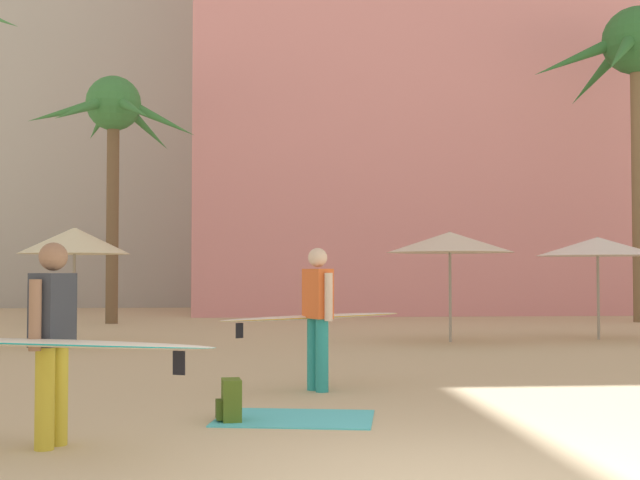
{
  "coord_description": "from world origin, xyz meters",
  "views": [
    {
      "loc": [
        -1.48,
        -5.52,
        1.47
      ],
      "look_at": [
        -0.31,
        7.97,
        1.99
      ],
      "focal_mm": 47.4,
      "sensor_mm": 36.0,
      "label": 1
    }
  ],
  "objects": [
    {
      "name": "beach_towel",
      "position": [
        -0.99,
        2.98,
        0.01
      ],
      "size": [
        1.73,
        1.35,
        0.01
      ],
      "primitive_type": "cube",
      "rotation": [
        0.0,
        0.0,
        -0.18
      ],
      "color": "#4CC6D6",
      "rests_on": "ground"
    },
    {
      "name": "cafe_umbrella_0",
      "position": [
        2.8,
        11.99,
        2.1
      ],
      "size": [
        2.69,
        2.69,
        2.32
      ],
      "color": "gray",
      "rests_on": "ground"
    },
    {
      "name": "palm_tree_left",
      "position": [
        -5.32,
        19.05,
        5.84
      ],
      "size": [
        4.89,
        4.47,
        7.12
      ],
      "color": "brown",
      "rests_on": "ground"
    },
    {
      "name": "cafe_umbrella_4",
      "position": [
        6.19,
        12.37,
        2.03
      ],
      "size": [
        2.65,
        2.65,
        2.24
      ],
      "color": "gray",
      "rests_on": "ground"
    },
    {
      "name": "person_mid_left",
      "position": [
        -0.6,
        5.05,
        0.95
      ],
      "size": [
        2.61,
        1.96,
        1.77
      ],
      "rotation": [
        0.0,
        0.0,
        0.47
      ],
      "color": "teal",
      "rests_on": "ground"
    },
    {
      "name": "backpack",
      "position": [
        -1.64,
        2.86,
        0.2
      ],
      "size": [
        0.27,
        0.32,
        0.42
      ],
      "rotation": [
        0.0,
        0.0,
        3.24
      ],
      "color": "#4A651E",
      "rests_on": "ground"
    },
    {
      "name": "cafe_umbrella_3",
      "position": [
        -4.93,
        11.79,
        2.1
      ],
      "size": [
        2.22,
        2.22,
        2.37
      ],
      "color": "gray",
      "rests_on": "ground"
    },
    {
      "name": "hotel_pink",
      "position": [
        7.13,
        27.56,
        8.88
      ],
      "size": [
        20.78,
        11.31,
        17.76
      ],
      "primitive_type": "cube",
      "color": "pink",
      "rests_on": "ground"
    },
    {
      "name": "person_far_left",
      "position": [
        -3.11,
        1.66,
        0.93
      ],
      "size": [
        2.97,
        1.72,
        1.72
      ],
      "rotation": [
        0.0,
        0.0,
        2.79
      ],
      "color": "gold",
      "rests_on": "ground"
    },
    {
      "name": "palm_tree_far_left",
      "position": [
        10.1,
        18.47,
        7.78
      ],
      "size": [
        6.35,
        5.59,
        9.38
      ],
      "color": "brown",
      "rests_on": "ground"
    }
  ]
}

